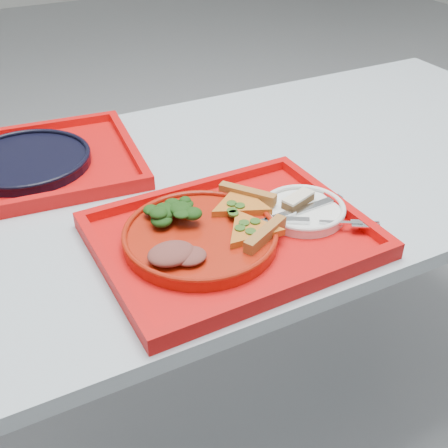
{
  "coord_description": "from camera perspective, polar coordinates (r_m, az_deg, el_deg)",
  "views": [
    {
      "loc": [
        -0.55,
        -0.9,
        1.32
      ],
      "look_at": [
        -0.19,
        -0.19,
        0.78
      ],
      "focal_mm": 45.0,
      "sensor_mm": 36.0,
      "label": 1
    }
  ],
  "objects": [
    {
      "name": "ground",
      "position": [
        1.69,
        2.87,
        -17.08
      ],
      "size": [
        10.0,
        10.0,
        0.0
      ],
      "primitive_type": "plane",
      "color": "gray",
      "rests_on": "ground"
    },
    {
      "name": "table",
      "position": [
        1.24,
        3.76,
        2.82
      ],
      "size": [
        1.6,
        0.8,
        0.75
      ],
      "color": "#ABB7C0",
      "rests_on": "ground"
    },
    {
      "name": "tray_main",
      "position": [
        0.96,
        0.81,
        -1.55
      ],
      "size": [
        0.46,
        0.36,
        0.01
      ],
      "primitive_type": "cube",
      "rotation": [
        0.0,
        0.0,
        0.02
      ],
      "color": "red",
      "rests_on": "table"
    },
    {
      "name": "tray_far",
      "position": [
        1.25,
        -19.24,
        5.43
      ],
      "size": [
        0.48,
        0.39,
        0.01
      ],
      "primitive_type": "cube",
      "rotation": [
        0.0,
        0.0,
        -0.1
      ],
      "color": "red",
      "rests_on": "table"
    },
    {
      "name": "dinner_plate",
      "position": [
        0.94,
        -2.43,
        -1.39
      ],
      "size": [
        0.26,
        0.26,
        0.02
      ],
      "primitive_type": "cylinder",
      "color": "#A01B0A",
      "rests_on": "tray_main"
    },
    {
      "name": "side_plate",
      "position": [
        1.02,
        8.03,
        1.24
      ],
      "size": [
        0.15,
        0.15,
        0.01
      ],
      "primitive_type": "cylinder",
      "color": "white",
      "rests_on": "tray_main"
    },
    {
      "name": "navy_plate",
      "position": [
        1.24,
        -19.36,
        5.99
      ],
      "size": [
        0.26,
        0.26,
        0.02
      ],
      "primitive_type": "cylinder",
      "color": "black",
      "rests_on": "tray_far"
    },
    {
      "name": "pizza_slice_a",
      "position": [
        0.93,
        2.72,
        -0.41
      ],
      "size": [
        0.14,
        0.15,
        0.02
      ],
      "primitive_type": null,
      "rotation": [
        0.0,
        0.0,
        2.03
      ],
      "color": "gold",
      "rests_on": "dinner_plate"
    },
    {
      "name": "pizza_slice_b",
      "position": [
        1.0,
        1.68,
        2.24
      ],
      "size": [
        0.16,
        0.16,
        0.02
      ],
      "primitive_type": null,
      "rotation": [
        0.0,
        0.0,
        3.78
      ],
      "color": "gold",
      "rests_on": "dinner_plate"
    },
    {
      "name": "salad_heap",
      "position": [
        0.96,
        -5.45,
        1.36
      ],
      "size": [
        0.09,
        0.08,
        0.04
      ],
      "primitive_type": "ellipsoid",
      "color": "black",
      "rests_on": "dinner_plate"
    },
    {
      "name": "meat_portion",
      "position": [
        0.88,
        -5.39,
        -3.01
      ],
      "size": [
        0.08,
        0.06,
        0.02
      ],
      "primitive_type": "ellipsoid",
      "color": "brown",
      "rests_on": "dinner_plate"
    },
    {
      "name": "dessert_bar",
      "position": [
        1.02,
        7.53,
        2.46
      ],
      "size": [
        0.07,
        0.05,
        0.02
      ],
      "rotation": [
        0.0,
        0.0,
        0.33
      ],
      "color": "#4E321A",
      "rests_on": "side_plate"
    },
    {
      "name": "knife",
      "position": [
        1.01,
        7.82,
        1.49
      ],
      "size": [
        0.19,
        0.03,
        0.01
      ],
      "primitive_type": "cube",
      "rotation": [
        0.0,
        0.0,
        0.07
      ],
      "color": "silver",
      "rests_on": "side_plate"
    },
    {
      "name": "fork",
      "position": [
        0.98,
        9.54,
        0.28
      ],
      "size": [
        0.17,
        0.11,
        0.01
      ],
      "primitive_type": "cube",
      "rotation": [
        0.0,
        0.0,
        -0.55
      ],
      "color": "silver",
      "rests_on": "side_plate"
    }
  ]
}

